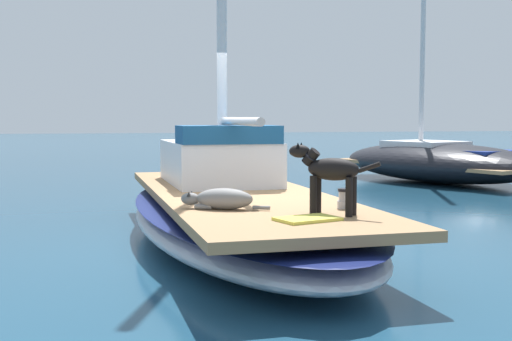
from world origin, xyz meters
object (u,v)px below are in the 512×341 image
Objects in this scene: coiled_rope at (209,201)px; moored_boat_starboard_side at (439,161)px; dog_grey at (221,199)px; deck_towel at (308,219)px; sailboat_main at (237,217)px; deck_winch at (345,199)px; dog_black at (329,172)px.

coiled_rope is 0.04× the size of moored_boat_starboard_side.
coiled_rope is (-0.03, 0.54, -0.08)m from dog_grey.
moored_boat_starboard_side is (6.44, 9.10, -0.14)m from deck_towel.
sailboat_main is 2.00m from deck_winch.
sailboat_main is at bearing -134.75° from moored_boat_starboard_side.
dog_grey reaches higher than coiled_rope.
moored_boat_starboard_side reaches higher than dog_black.
coiled_rope is 1.62m from deck_towel.
deck_towel is (0.67, -1.48, -0.01)m from coiled_rope.
moored_boat_starboard_side is at bearing 55.14° from dog_black.
sailboat_main is 2.33m from dog_black.
sailboat_main is at bearing 112.71° from deck_winch.
moored_boat_starboard_side reaches higher than deck_winch.
dog_black is at bearing -49.43° from coiled_rope.
dog_grey is 2.74× the size of coiled_rope.
deck_winch is 0.03× the size of moored_boat_starboard_side.
deck_winch is at bearing -31.66° from coiled_rope.
dog_black is 2.40× the size of coiled_rope.
deck_towel is (-0.32, -0.32, -0.41)m from dog_black.
deck_winch reaches higher than deck_towel.
deck_towel is (0.63, -0.93, -0.09)m from dog_grey.
dog_grey reaches higher than deck_winch.
dog_black is 1.57m from coiled_rope.
deck_winch is 1.53m from coiled_rope.
moored_boat_starboard_side is at bearing 49.12° from dog_grey.
sailboat_main is at bearing 61.64° from coiled_rope.
sailboat_main is at bearing 101.67° from dog_black.
dog_grey is 1.14× the size of dog_black.
deck_towel is 0.07× the size of moored_boat_starboard_side.
dog_black reaches higher than sailboat_main.
sailboat_main is 1.19m from coiled_rope.
coiled_rope reaches higher than sailboat_main.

